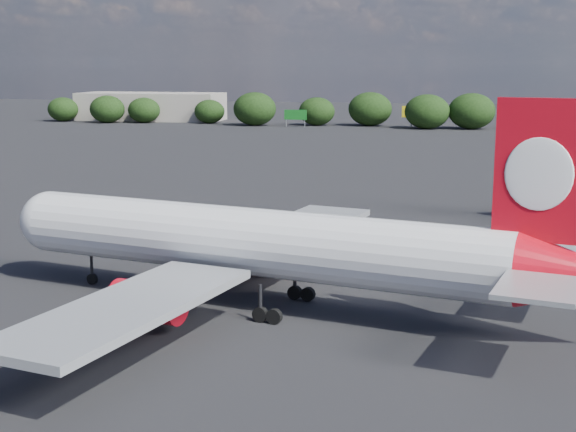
# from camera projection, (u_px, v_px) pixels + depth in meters

# --- Properties ---
(ground) EXTENTS (500.00, 500.00, 0.00)m
(ground) POSITION_uv_depth(u_px,v_px,m) (244.00, 203.00, 97.29)
(ground) COLOR black
(ground) RESTS_ON ground
(qantas_airliner) EXTENTS (45.01, 43.04, 14.77)m
(qantas_airliner) POSITION_uv_depth(u_px,v_px,m) (275.00, 246.00, 54.33)
(qantas_airliner) COLOR silver
(qantas_airliner) RESTS_ON ground
(terminal_building) EXTENTS (42.00, 16.00, 8.00)m
(terminal_building) POSITION_uv_depth(u_px,v_px,m) (151.00, 106.00, 236.85)
(terminal_building) COLOR gray
(terminal_building) RESTS_ON ground
(highway_sign) EXTENTS (6.00, 0.30, 4.50)m
(highway_sign) POSITION_uv_depth(u_px,v_px,m) (295.00, 115.00, 211.76)
(highway_sign) COLOR #125E1B
(highway_sign) RESTS_ON ground
(billboard_yellow) EXTENTS (5.00, 0.30, 5.50)m
(billboard_yellow) POSITION_uv_depth(u_px,v_px,m) (411.00, 112.00, 211.06)
(billboard_yellow) COLOR yellow
(billboard_yellow) RESTS_ON ground
(horizon_treeline) EXTENTS (204.57, 16.88, 9.19)m
(horizon_treeline) POSITION_uv_depth(u_px,v_px,m) (413.00, 112.00, 208.67)
(horizon_treeline) COLOR black
(horizon_treeline) RESTS_ON ground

